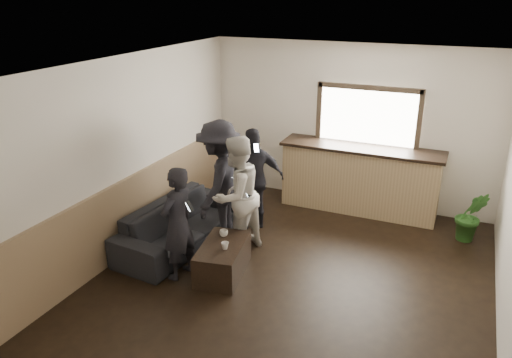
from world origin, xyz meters
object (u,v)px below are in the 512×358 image
at_px(person_c, 220,182).
at_px(person_d, 254,179).
at_px(person_b, 236,195).
at_px(coffee_table, 223,259).
at_px(cup_a, 224,233).
at_px(potted_plant, 471,216).
at_px(person_a, 178,223).
at_px(sofa, 181,224).
at_px(cup_b, 225,246).
at_px(bar_counter, 360,175).

relative_size(person_c, person_d, 1.14).
bearing_deg(person_b, coffee_table, 27.18).
distance_m(person_c, person_d, 0.65).
bearing_deg(cup_a, person_c, 120.86).
height_order(potted_plant, person_a, person_a).
bearing_deg(potted_plant, person_c, -157.73).
height_order(sofa, person_a, person_a).
bearing_deg(coffee_table, person_c, 118.95).
bearing_deg(person_d, coffee_table, 63.15).
relative_size(coffee_table, person_c, 0.52).
distance_m(cup_b, person_c, 1.24).
relative_size(bar_counter, cup_b, 26.91).
bearing_deg(cup_b, cup_a, 119.76).
height_order(coffee_table, cup_a, cup_a).
bearing_deg(sofa, bar_counter, -37.22).
bearing_deg(person_d, bar_counter, -170.57).
height_order(potted_plant, person_c, person_c).
xyz_separation_m(sofa, cup_b, (1.04, -0.59, 0.15)).
bearing_deg(cup_b, potted_plant, 39.73).
xyz_separation_m(bar_counter, coffee_table, (-1.20, -2.81, -0.42)).
xyz_separation_m(potted_plant, person_a, (-3.51, -2.62, 0.36)).
height_order(coffee_table, cup_b, cup_b).
relative_size(sofa, person_b, 1.29).
relative_size(bar_counter, sofa, 1.21).
bearing_deg(bar_counter, coffee_table, -113.14).
height_order(bar_counter, person_b, bar_counter).
height_order(potted_plant, person_d, person_d).
bearing_deg(sofa, person_a, -143.97).
distance_m(cup_b, person_b, 0.87).
distance_m(coffee_table, person_a, 0.80).
distance_m(bar_counter, person_b, 2.52).
xyz_separation_m(sofa, person_a, (0.45, -0.77, 0.45)).
bearing_deg(person_b, person_c, -103.56).
height_order(cup_b, person_d, person_d).
height_order(cup_b, potted_plant, potted_plant).
bearing_deg(person_a, person_c, -170.33).
xyz_separation_m(cup_a, person_a, (-0.41, -0.50, 0.29)).
bearing_deg(potted_plant, person_d, -164.75).
height_order(coffee_table, person_b, person_b).
bearing_deg(cup_b, person_d, 100.07).
xyz_separation_m(bar_counter, sofa, (-2.15, -2.31, -0.31)).
bearing_deg(cup_a, cup_b, -60.24).
height_order(sofa, person_c, person_c).
height_order(person_c, person_d, person_c).
bearing_deg(coffee_table, person_a, -151.38).
xyz_separation_m(sofa, person_d, (0.76, 0.97, 0.49)).
bearing_deg(person_a, coffee_table, 128.23).
bearing_deg(person_d, sofa, 17.73).
distance_m(cup_a, potted_plant, 3.76).
height_order(potted_plant, person_b, person_b).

